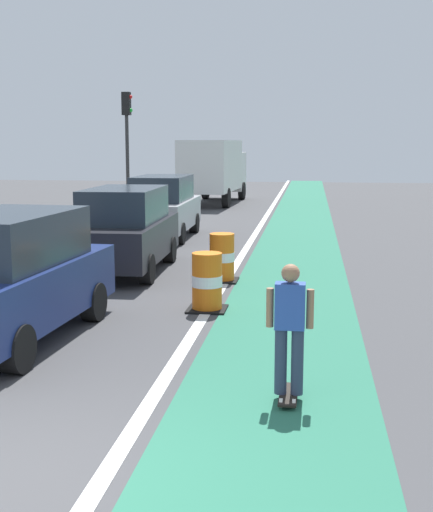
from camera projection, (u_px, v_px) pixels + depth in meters
The scene contains 11 objects.
ground_plane at pixel (1, 484), 6.35m from camera, with size 100.00×100.00×0.00m, color #424244.
bike_lane_strip at pixel (295, 265), 17.75m from camera, with size 2.50×80.00×0.01m, color #286B51.
lane_divider_stripe at pixel (237, 263), 17.95m from camera, with size 0.20×80.00×0.01m, color silver.
skateboarder_on_lane at pixel (290, 328), 8.28m from camera, with size 0.57×0.80×1.69m.
parked_suv_nearest at pixel (9, 277), 10.78m from camera, with size 2.12×4.70×2.04m.
parked_suv_second at pixel (125, 230), 16.63m from camera, with size 2.01×4.65×2.04m.
parked_suv_third at pixel (163, 207), 22.64m from camera, with size 1.96×4.62×2.04m.
traffic_barrel_front at pixel (207, 282), 12.84m from camera, with size 0.73×0.73×1.09m.
traffic_barrel_mid at pixel (222, 258), 15.56m from camera, with size 0.73×0.73×1.09m.
delivery_truck_down_block at pixel (214, 168), 35.31m from camera, with size 2.67×7.70×3.23m.
traffic_light_corner at pixel (127, 133), 27.57m from camera, with size 0.41×0.32×5.10m.
Camera 1 is at (2.78, -5.59, 3.11)m, focal length 48.30 mm.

